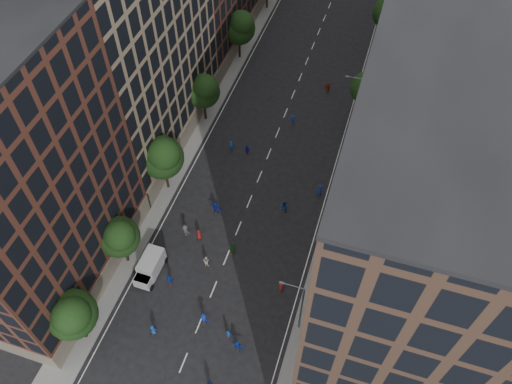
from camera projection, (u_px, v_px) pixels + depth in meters
ground at (277, 135)px, 73.67m from camera, size 240.00×240.00×0.00m
sidewalk_left at (218, 87)px, 80.31m from camera, size 4.00×105.00×0.15m
sidewalk_right at (366, 118)px, 75.80m from camera, size 4.00×105.00×0.15m
bldg_left_a at (11, 186)px, 48.31m from camera, size 14.00×22.00×30.00m
bldg_left_b at (121, 30)px, 60.96m from camera, size 14.00×26.00×34.00m
bldg_right_a at (420, 235)px, 41.19m from camera, size 14.00×30.00×36.00m
bldg_right_b at (443, 48)px, 59.54m from camera, size 14.00×28.00×33.00m
tree_left_0 at (72, 315)px, 49.66m from camera, size 5.20×5.20×8.83m
tree_left_1 at (119, 237)px, 55.91m from camera, size 4.80×4.80×8.21m
tree_left_2 at (163, 157)px, 62.37m from camera, size 5.60×5.60×9.45m
tree_left_3 at (204, 90)px, 71.10m from camera, size 5.00×5.00×8.58m
tree_left_4 at (240, 27)px, 80.34m from camera, size 5.40×5.40×9.08m
tree_right_a at (369, 87)px, 71.77m from camera, size 5.00×5.00×8.39m
tree_right_b at (389, 11)px, 83.36m from camera, size 5.20×5.20×8.83m
streetlamp_near at (300, 306)px, 51.09m from camera, size 2.64×0.22×9.06m
streetlamp_far at (358, 101)px, 70.64m from camera, size 2.64×0.22×9.06m
cargo_van at (150, 267)px, 58.31m from camera, size 2.30×4.80×2.53m
skater_0 at (153, 330)px, 54.09m from camera, size 0.80×0.55×1.57m
skater_1 at (228, 334)px, 53.76m from camera, size 0.59×0.39×1.59m
skater_3 at (204, 319)px, 54.73m from camera, size 1.22×0.74×1.84m
skater_4 at (170, 280)px, 57.70m from camera, size 1.12×0.57×1.83m
skater_5 at (238, 346)px, 52.90m from camera, size 1.61×0.56×1.72m
skater_6 at (199, 235)px, 61.80m from camera, size 0.76×0.51×1.54m
skater_7 at (281, 287)px, 57.21m from camera, size 0.69×0.51×1.74m
skater_8 at (206, 261)px, 59.37m from camera, size 0.88×0.74×1.64m
skater_9 at (186, 231)px, 61.91m from camera, size 1.38×0.99×1.94m
skater_10 at (233, 248)px, 60.35m from camera, size 1.19×0.71×1.89m
skater_11 at (216, 208)px, 64.13m from camera, size 1.80×0.71×1.89m
skater_12 at (320, 190)px, 66.14m from camera, size 0.89×0.68×1.64m
skater_13 at (231, 146)px, 70.95m from camera, size 0.78×0.62×1.86m
skater_14 at (284, 206)px, 64.26m from camera, size 0.99×0.80×1.92m
skater_15 at (293, 119)px, 74.65m from camera, size 1.09×0.82×1.50m
skater_16 at (247, 150)px, 70.63m from camera, size 1.05×0.64×1.67m
skater_17 at (328, 87)px, 79.23m from camera, size 1.48×0.51×1.58m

